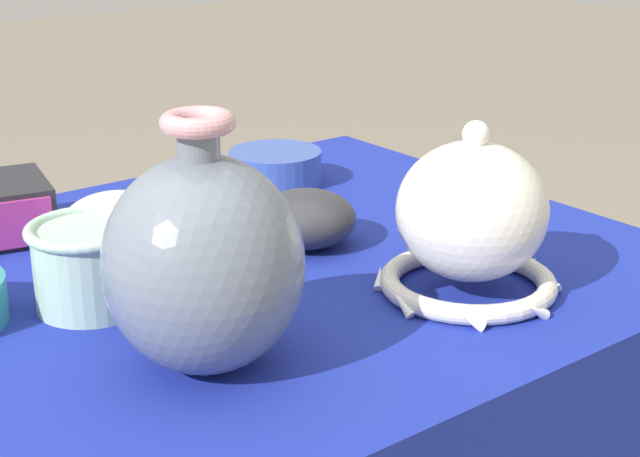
# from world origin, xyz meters

# --- Properties ---
(display_table) EXTENTS (0.97, 0.78, 0.70)m
(display_table) POSITION_xyz_m (0.00, -0.02, 0.62)
(display_table) COLOR #38383D
(display_table) RESTS_ON ground_plane
(vase_tall_bulbous) EXTENTS (0.18, 0.18, 0.24)m
(vase_tall_bulbous) POSITION_xyz_m (-0.15, -0.19, 0.81)
(vase_tall_bulbous) COLOR slate
(vase_tall_bulbous) RESTS_ON display_table
(vase_dome_bell) EXTENTS (0.21, 0.21, 0.19)m
(vase_dome_bell) POSITION_xyz_m (0.16, -0.22, 0.78)
(vase_dome_bell) COLOR white
(vase_dome_bell) RESTS_ON display_table
(pot_squat_cobalt) EXTENTS (0.14, 0.14, 0.05)m
(pot_squat_cobalt) POSITION_xyz_m (0.22, 0.24, 0.73)
(pot_squat_cobalt) COLOR #3851A8
(pot_squat_cobalt) RESTS_ON display_table
(bowl_shallow_porcelain) EXTENTS (0.13, 0.13, 0.06)m
(bowl_shallow_porcelain) POSITION_xyz_m (-0.07, 0.16, 0.73)
(bowl_shallow_porcelain) COLOR white
(bowl_shallow_porcelain) RESTS_ON display_table
(bowl_shallow_charcoal) EXTENTS (0.12, 0.12, 0.07)m
(bowl_shallow_charcoal) POSITION_xyz_m (0.11, 0.01, 0.74)
(bowl_shallow_charcoal) COLOR #2D2D33
(bowl_shallow_charcoal) RESTS_ON display_table
(cup_wide_celadon) EXTENTS (0.13, 0.13, 0.09)m
(cup_wide_celadon) POSITION_xyz_m (-0.18, -0.00, 0.75)
(cup_wide_celadon) COLOR #A8CCB7
(cup_wide_celadon) RESTS_ON display_table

